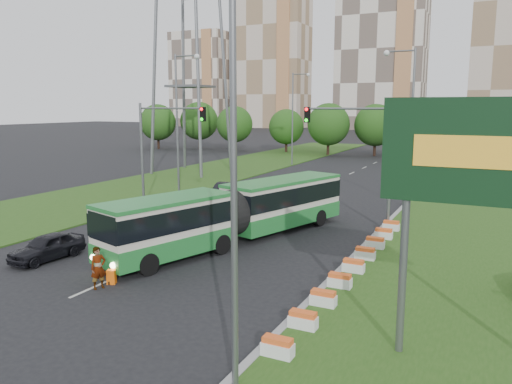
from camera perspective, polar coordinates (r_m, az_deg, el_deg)
The scene contains 19 objects.
ground at distance 25.70m, azimuth -4.15°, elevation -7.80°, with size 360.00×360.00×0.00m, color black.
grass_median at distance 30.14m, azimuth 26.45°, elevation -6.02°, with size 14.00×60.00×0.15m, color #264E16.
median_kerb at distance 30.79m, azimuth 13.40°, elevation -4.90°, with size 0.30×60.00×0.18m, color gray.
left_verge at distance 55.78m, azimuth -7.25°, elevation 1.76°, with size 12.00×110.00×0.10m, color #264E16.
lane_markings at distance 44.60m, azimuth 5.46°, elevation -0.28°, with size 0.20×100.00×0.01m, color #B5B4AE, non-canonical shape.
flower_planters at distance 23.81m, azimuth 11.08°, elevation -8.26°, with size 1.10×18.10×0.60m, color white, non-canonical shape.
billboard at distance 15.22m, azimuth 25.43°, elevation 2.86°, with size 6.00×0.37×8.00m.
traffic_mast_median at distance 32.15m, azimuth 12.34°, elevation 5.27°, with size 5.76×0.32×8.00m.
traffic_mast_left at distance 37.85m, azimuth -11.05°, elevation 5.96°, with size 5.76×0.32×8.00m.
street_lamps at distance 34.78m, azimuth -0.24°, elevation 6.89°, with size 36.00×60.00×12.00m, color slate, non-canonical shape.
tree_line at distance 76.25m, azimuth 24.40°, elevation 6.47°, with size 120.00×8.00×9.00m, color #1E4F15, non-canonical shape.
apartment_tower_west at distance 188.52m, azimuth 1.77°, elevation 14.71°, with size 26.00×15.00×48.00m, color beige.
apartment_tower_cwest at distance 176.12m, azimuth 14.17°, elevation 15.43°, with size 28.00×15.00×52.00m, color silver.
midrise_west at distance 202.30m, azimuth -6.20°, elevation 12.62°, with size 22.00×14.00×36.00m, color silver.
articulated_bus at distance 28.86m, azimuth -2.58°, elevation -2.29°, with size 2.66×17.06×2.81m.
car_left_near at distance 27.71m, azimuth -22.76°, elevation -5.80°, with size 1.59×3.95×1.35m, color black.
car_left_far at distance 42.07m, azimuth -3.64°, elevation 0.10°, with size 1.47×4.22×1.39m, color black.
pedestrian at distance 22.60m, azimuth -17.59°, elevation -8.26°, with size 0.67×0.44×1.85m, color gray.
shopping_trolley at distance 23.21m, azimuth -16.19°, elevation -9.31°, with size 0.37×0.39×0.63m.
Camera 1 is at (12.38, -21.14, 7.74)m, focal length 35.00 mm.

